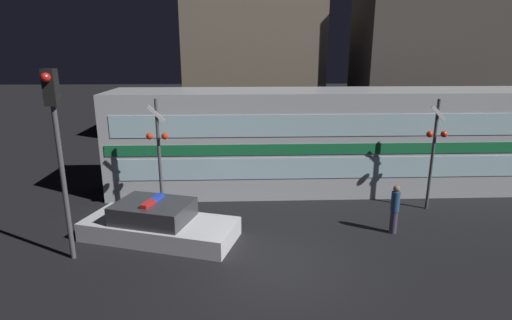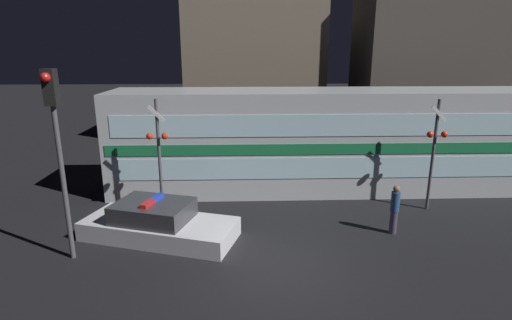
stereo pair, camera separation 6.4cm
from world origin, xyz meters
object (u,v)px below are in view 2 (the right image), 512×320
Objects in this scene: police_car at (158,224)px; traffic_light_corner at (56,131)px; pedestrian at (395,209)px; train at (328,140)px; crossing_signal_near at (434,148)px.

traffic_light_corner is (-2.11, -1.19, 3.12)m from police_car.
pedestrian reaches higher than police_car.
crossing_signal_near is at bearing -39.09° from train.
police_car is at bearing -143.82° from train.
train is at bearing 53.72° from police_car.
crossing_signal_near is at bearing 43.72° from pedestrian.
crossing_signal_near reaches higher than pedestrian.
train reaches higher than police_car.
crossing_signal_near reaches higher than police_car.
train is 4.75m from pedestrian.
police_car is 9.61m from crossing_signal_near.
pedestrian is at bearing 17.65° from police_car.
train is 4.07m from crossing_signal_near.
train is 3.39× the size of traffic_light_corner.
police_car is 3.16× the size of pedestrian.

